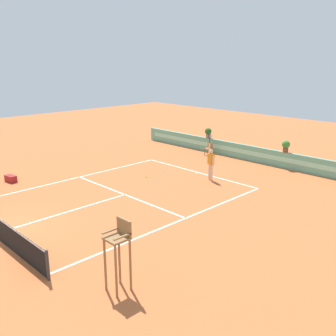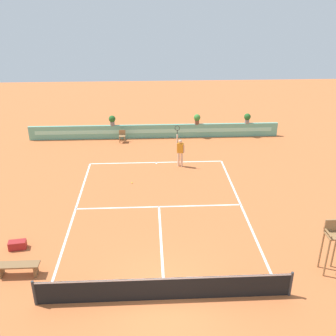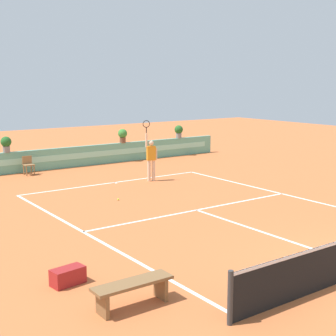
% 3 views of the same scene
% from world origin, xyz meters
% --- Properties ---
extents(ground_plane, '(60.00, 60.00, 0.00)m').
position_xyz_m(ground_plane, '(0.00, 6.00, 0.00)').
color(ground_plane, '#BC6033').
extents(court_lines, '(8.32, 11.94, 0.01)m').
position_xyz_m(court_lines, '(0.00, 6.72, 0.00)').
color(court_lines, white).
rests_on(court_lines, ground).
extents(back_wall_barrier, '(18.00, 0.21, 1.00)m').
position_xyz_m(back_wall_barrier, '(0.00, 16.39, 0.50)').
color(back_wall_barrier, '#60A88E').
rests_on(back_wall_barrier, ground).
extents(umpire_chair, '(0.60, 0.60, 2.14)m').
position_xyz_m(umpire_chair, '(6.30, 1.26, 1.34)').
color(umpire_chair, olive).
rests_on(umpire_chair, ground).
extents(ball_kid_chair, '(0.44, 0.44, 0.85)m').
position_xyz_m(ball_kid_chair, '(-2.31, 15.66, 0.48)').
color(ball_kid_chair, olive).
rests_on(ball_kid_chair, ground).
extents(gear_bag, '(0.74, 0.45, 0.36)m').
position_xyz_m(gear_bag, '(-5.98, 3.27, 0.18)').
color(gear_bag, maroon).
rests_on(gear_bag, ground).
extents(tennis_player, '(0.59, 0.32, 2.58)m').
position_xyz_m(tennis_player, '(1.44, 11.27, 1.05)').
color(tennis_player, beige).
rests_on(tennis_player, ground).
extents(tennis_ball_near_baseline, '(0.07, 0.07, 0.07)m').
position_xyz_m(tennis_ball_near_baseline, '(-1.43, 9.08, 0.03)').
color(tennis_ball_near_baseline, '#CCE033').
rests_on(tennis_ball_near_baseline, ground).
extents(potted_plant_right, '(0.48, 0.48, 0.72)m').
position_xyz_m(potted_plant_right, '(3.06, 16.39, 1.41)').
color(potted_plant_right, brown).
rests_on(potted_plant_right, back_wall_barrier).
extents(potted_plant_left, '(0.48, 0.48, 0.72)m').
position_xyz_m(potted_plant_left, '(-3.02, 16.39, 1.41)').
color(potted_plant_left, gray).
rests_on(potted_plant_left, back_wall_barrier).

